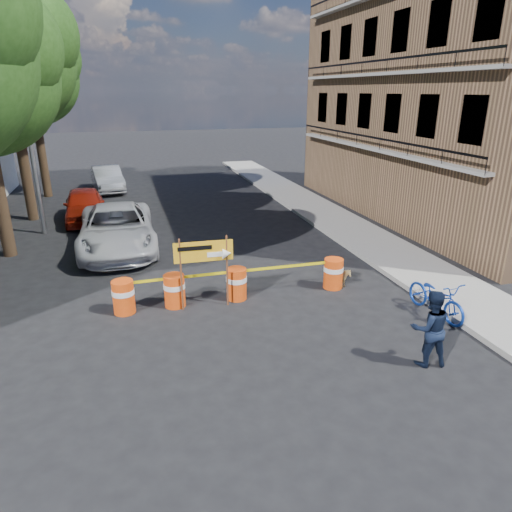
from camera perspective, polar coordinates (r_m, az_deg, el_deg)
ground at (r=11.79m, az=-1.32°, el=-7.93°), size 120.00×120.00×0.00m
sidewalk_east at (r=19.14m, az=12.16°, el=3.00°), size 2.40×40.00×0.15m
apartment_building at (r=23.26m, az=24.36°, el=19.53°), size 8.00×16.00×12.00m
tree_mid_b at (r=22.49m, az=-28.59°, el=20.80°), size 5.67×5.40×9.62m
tree_far at (r=27.40m, az=-26.33°, el=19.53°), size 5.04×4.80×8.84m
streetlamp at (r=19.89m, az=-26.56°, el=14.69°), size 1.25×0.18×8.00m
barrel_far_left at (r=12.42m, az=-16.24°, el=-4.84°), size 0.58×0.58×0.90m
barrel_mid_left at (r=12.48m, az=-10.15°, el=-4.20°), size 0.58×0.58×0.90m
barrel_mid_right at (r=12.72m, az=-2.45°, el=-3.41°), size 0.58×0.58×0.90m
barrel_far_right at (r=13.61m, az=9.64°, el=-2.09°), size 0.58×0.58×0.90m
detour_sign at (r=11.93m, az=-5.54°, el=0.00°), size 1.55×0.30×1.99m
pedestrian at (r=10.29m, az=20.92°, el=-8.44°), size 0.93×0.79×1.70m
bicycle at (r=12.50m, az=21.88°, el=-2.84°), size 0.79×1.09×1.95m
dog at (r=13.72m, az=10.25°, el=-2.73°), size 0.77×0.56×0.59m
suv_white at (r=17.37m, az=-16.98°, el=3.30°), size 2.63×5.69×1.58m
sedan_red at (r=21.82m, az=-20.64°, el=5.98°), size 1.97×4.30×1.43m
sedan_silver at (r=28.15m, az=-18.08°, el=9.17°), size 2.06×4.43×1.40m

